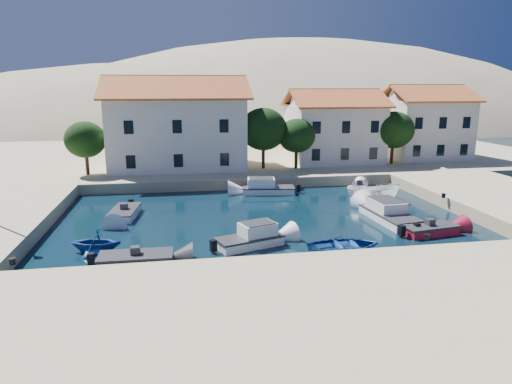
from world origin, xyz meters
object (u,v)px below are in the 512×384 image
Objects in this scene: boat_east at (373,202)px; cabin_cruiser_east at (391,214)px; building_left at (177,122)px; building_right at (425,121)px; cabin_cruiser_south at (250,239)px; building_mid at (334,125)px; rowboat_south at (345,251)px.

cabin_cruiser_east is at bearing 177.91° from boat_east.
building_left reaches higher than building_right.
cabin_cruiser_south is 0.76× the size of cabin_cruiser_east.
building_mid reaches higher than cabin_cruiser_south.
building_mid is at bearing 2.14° from boat_east.
building_left is 1.56× the size of building_right.
building_mid is at bearing 3.18° from building_left.
cabin_cruiser_south is at bearing 104.27° from cabin_cruiser_east.
building_right reaches higher than cabin_cruiser_south.
building_right is 22.37m from boat_east.
building_left is at bearing -176.19° from building_right.
rowboat_south is (5.50, -1.79, -0.48)m from cabin_cruiser_south.
rowboat_south is (-20.34, -27.59, -5.47)m from building_right.
boat_east is at bearing -32.79° from rowboat_south.
boat_east reaches higher than rowboat_south.
building_right is at bearing 3.81° from building_left.
building_left is 2.50× the size of cabin_cruiser_east.
building_left reaches higher than boat_east.
building_mid is at bearing -19.00° from rowboat_south.
cabin_cruiser_south is at bearing 135.42° from boat_east.
building_mid is at bearing -11.46° from cabin_cruiser_east.
building_left is 18.04m from building_mid.
cabin_cruiser_east is 1.29× the size of boat_east.
rowboat_south is at bearing -107.41° from building_mid.
boat_east is (16.22, -14.76, -5.94)m from building_left.
cabin_cruiser_east reaches higher than rowboat_south.
cabin_cruiser_south is 0.98× the size of boat_east.
building_mid is 28.79m from cabin_cruiser_south.
boat_east is (6.56, 10.83, 0.00)m from rowboat_south.
building_mid reaches higher than rowboat_south.
building_right is at bearing -30.85° from boat_east.
cabin_cruiser_south is at bearing -119.17° from building_mid.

